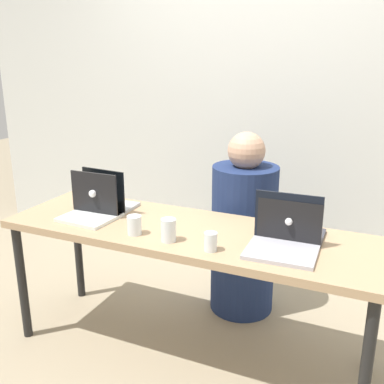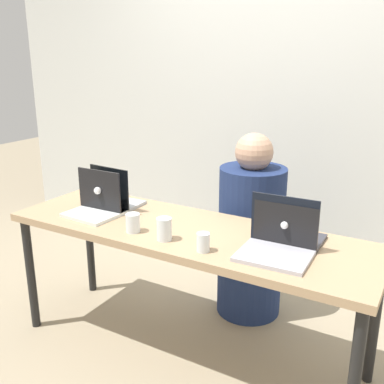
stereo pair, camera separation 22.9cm
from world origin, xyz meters
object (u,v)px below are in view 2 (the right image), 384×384
at_px(water_glass_left, 133,224).
at_px(laptop_front_left, 100,204).
at_px(person_at_center, 251,236).
at_px(water_glass_center, 164,231).
at_px(laptop_front_right, 278,243).
at_px(water_glass_right, 203,243).
at_px(laptop_back_right, 289,233).
at_px(laptop_back_left, 109,199).

bearing_deg(water_glass_left, laptop_front_left, 158.10).
bearing_deg(water_glass_left, person_at_center, 65.28).
distance_m(water_glass_center, water_glass_left, 0.19).
bearing_deg(laptop_front_right, water_glass_right, -156.97).
bearing_deg(laptop_back_right, laptop_back_left, 0.89).
xyz_separation_m(person_at_center, laptop_front_left, (-0.67, -0.60, 0.27)).
height_order(person_at_center, laptop_front_right, person_at_center).
xyz_separation_m(laptop_back_right, water_glass_center, (-0.53, -0.27, 0.00)).
bearing_deg(laptop_back_left, laptop_front_right, 172.89).
bearing_deg(water_glass_left, laptop_back_left, 146.59).
bearing_deg(water_glass_left, water_glass_right, -3.85).
bearing_deg(water_glass_center, person_at_center, 78.96).
bearing_deg(water_glass_left, laptop_back_right, 20.17).
bearing_deg(water_glass_right, laptop_front_left, 167.82).
xyz_separation_m(laptop_front_left, water_glass_right, (0.75, -0.16, -0.02)).
relative_size(laptop_front_right, water_glass_right, 3.69).
distance_m(laptop_front_right, laptop_back_right, 0.15).
distance_m(laptop_front_left, water_glass_left, 0.36).
bearing_deg(laptop_back_left, laptop_front_left, 92.79).
height_order(laptop_back_right, laptop_back_left, laptop_back_left).
xyz_separation_m(laptop_back_right, water_glass_right, (-0.30, -0.29, -0.01)).
xyz_separation_m(laptop_front_right, laptop_back_right, (0.00, 0.15, -0.01)).
xyz_separation_m(laptop_front_right, laptop_front_left, (-1.05, 0.02, 0.00)).
bearing_deg(laptop_front_left, water_glass_right, -8.38).
relative_size(laptop_front_right, laptop_back_left, 1.10).
bearing_deg(laptop_front_left, water_glass_left, -18.10).
distance_m(person_at_center, water_glass_left, 0.85).
bearing_deg(water_glass_center, laptop_back_left, 156.56).
height_order(water_glass_center, water_glass_left, water_glass_center).
relative_size(laptop_front_right, water_glass_left, 3.37).
relative_size(water_glass_center, water_glass_right, 1.27).
xyz_separation_m(person_at_center, water_glass_center, (-0.14, -0.74, 0.27)).
relative_size(person_at_center, water_glass_right, 13.22).
relative_size(laptop_front_right, laptop_back_right, 1.05).
xyz_separation_m(laptop_back_right, laptop_back_left, (-1.06, -0.04, 0.01)).
distance_m(laptop_back_right, water_glass_left, 0.77).
bearing_deg(laptop_front_left, laptop_back_left, 97.77).
xyz_separation_m(person_at_center, water_glass_right, (0.08, -0.76, 0.26)).
distance_m(person_at_center, laptop_back_right, 0.66).
height_order(laptop_front_right, laptop_back_left, laptop_front_right).
relative_size(laptop_front_left, water_glass_right, 3.42).
relative_size(laptop_front_right, water_glass_center, 2.90).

